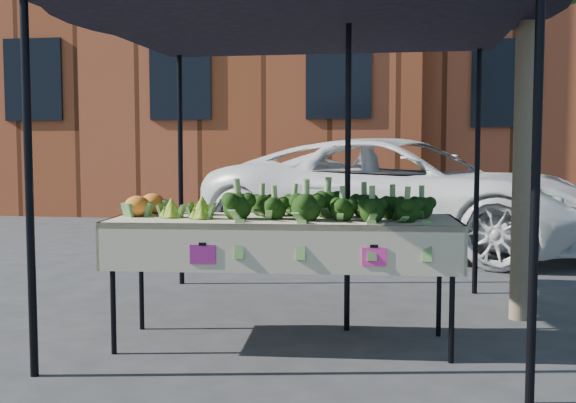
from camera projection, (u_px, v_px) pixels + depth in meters
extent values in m
plane|color=#2B2B2D|center=(307.00, 343.00, 4.97)|extent=(90.00, 90.00, 0.00)
cube|color=beige|center=(283.00, 282.00, 4.89)|extent=(2.45, 0.97, 0.90)
cube|color=#F22D8C|center=(200.00, 253.00, 4.55)|extent=(0.17, 0.01, 0.12)
cube|color=#F42E9B|center=(369.00, 258.00, 4.37)|extent=(0.17, 0.01, 0.12)
ellipsoid|color=black|center=(330.00, 201.00, 4.82)|extent=(1.45, 0.55, 0.24)
ellipsoid|color=#A7B62B|center=(191.00, 204.00, 4.94)|extent=(0.41, 0.45, 0.18)
ellipsoid|color=orange|center=(145.00, 204.00, 5.08)|extent=(0.21, 0.41, 0.17)
imported|color=white|center=(404.00, 48.00, 9.33)|extent=(2.30, 2.88, 5.44)
cube|color=brown|center=(172.00, 21.00, 17.22)|extent=(12.00, 8.00, 9.00)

